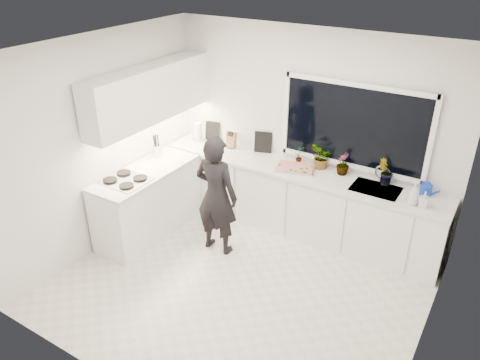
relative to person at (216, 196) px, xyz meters
The scene contains 25 objects.
floor 1.13m from the person, 36.97° to the right, with size 4.00×3.50×0.02m, color beige.
wall_back 1.54m from the person, 63.54° to the left, with size 4.00×0.02×2.70m, color white.
wall_left 1.56m from the person, 160.74° to the right, with size 0.02×3.50×2.70m, color white.
wall_right 2.75m from the person, 10.27° to the right, with size 0.02×3.50×2.70m, color white.
ceiling 2.08m from the person, 36.97° to the right, with size 4.00×3.50×0.02m, color white.
window 1.91m from the person, 45.19° to the left, with size 1.80×0.02×1.00m, color black.
base_cabinets_back 1.21m from the person, 56.71° to the left, with size 3.92×0.58×0.88m, color white.
base_cabinets_left 1.10m from the person, behind, with size 0.58×1.60×0.88m, color white.
countertop_back 1.16m from the person, 56.43° to the left, with size 3.94×0.62×0.04m, color silver.
countertop_left 1.05m from the person, behind, with size 0.62×1.60×0.04m, color silver.
upper_cabinets 1.58m from the person, 169.18° to the left, with size 0.34×2.10×0.70m, color white.
sink 1.95m from the person, 29.90° to the left, with size 0.58×0.42×0.14m, color silver.
faucet 2.07m from the person, 34.75° to the left, with size 0.03×0.03×0.22m, color silver.
stovetop 1.17m from the person, 155.50° to the right, with size 0.56×0.48×0.03m, color black.
person is the anchor object (origin of this frame).
pizza_tray 1.14m from the person, 56.62° to the left, with size 0.51×0.37×0.03m, color #B6B6BA.
pizza 1.14m from the person, 56.62° to the left, with size 0.46×0.33×0.01m, color red.
watering_can 2.51m from the person, 26.89° to the left, with size 0.14×0.14×0.13m, color #1338B5.
paper_towel_roll 1.52m from the person, 134.50° to the left, with size 0.11×0.11×0.26m, color silver.
knife_block 1.24m from the person, 113.74° to the left, with size 0.13×0.10×0.22m, color olive.
utensil_crock 1.27m from the person, 165.20° to the left, with size 0.13×0.13×0.16m, color silver.
picture_frame_large 1.53m from the person, 126.31° to the left, with size 0.22×0.02×0.28m, color black.
picture_frame_small 1.24m from the person, 90.86° to the left, with size 0.25×0.02×0.30m, color black.
herb_plants 1.60m from the person, 45.99° to the left, with size 1.36×0.33×0.34m.
soap_bottles 2.36m from the person, 20.49° to the left, with size 0.22×0.12×0.28m.
Camera 1 is at (2.27, -3.66, 3.63)m, focal length 35.00 mm.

